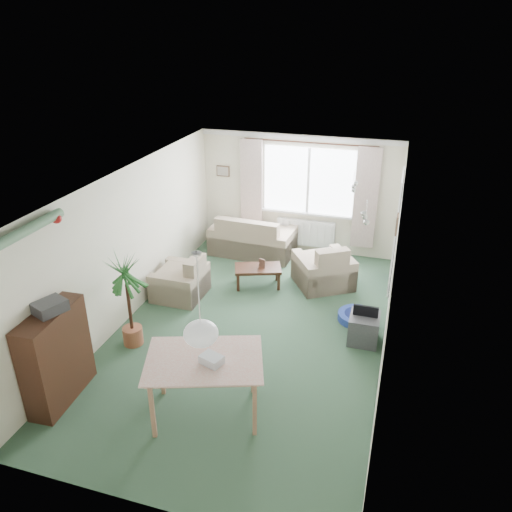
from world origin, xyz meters
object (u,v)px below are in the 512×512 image
(bookshelf, at_px, (56,356))
(coffee_table, at_px, (258,276))
(armchair_left, at_px, (180,276))
(sofa, at_px, (253,234))
(houseplant, at_px, (129,301))
(pet_bed, at_px, (357,317))
(dining_table, at_px, (206,387))
(tv_cube, at_px, (364,328))
(armchair_corner, at_px, (324,264))

(bookshelf, bearing_deg, coffee_table, 63.41)
(armchair_left, relative_size, coffee_table, 1.03)
(sofa, height_order, houseplant, houseplant)
(houseplant, bearing_deg, coffee_table, 60.80)
(armchair_left, height_order, houseplant, houseplant)
(pet_bed, bearing_deg, coffee_table, 160.73)
(sofa, relative_size, pet_bed, 2.74)
(armchair_left, relative_size, pet_bed, 1.40)
(bookshelf, xyz_separation_m, dining_table, (1.86, 0.26, -0.23))
(bookshelf, height_order, houseplant, houseplant)
(armchair_left, xyz_separation_m, pet_bed, (3.05, 0.09, -0.32))
(houseplant, xyz_separation_m, tv_cube, (3.27, 1.06, -0.51))
(coffee_table, bearing_deg, pet_bed, -19.27)
(sofa, distance_m, coffee_table, 1.43)
(coffee_table, xyz_separation_m, bookshelf, (-1.53, -3.56, 0.44))
(houseplant, distance_m, tv_cube, 3.48)
(sofa, xyz_separation_m, houseplant, (-0.76, -3.57, 0.32))
(bookshelf, xyz_separation_m, pet_bed, (3.39, 2.91, -0.56))
(bookshelf, distance_m, tv_cube, 4.27)
(sofa, bearing_deg, dining_table, 103.46)
(dining_table, height_order, tv_cube, dining_table)
(sofa, height_order, coffee_table, sofa)
(armchair_corner, relative_size, bookshelf, 0.75)
(pet_bed, bearing_deg, tv_cube, -74.49)
(bookshelf, bearing_deg, dining_table, 4.61)
(armchair_corner, distance_m, armchair_left, 2.57)
(tv_cube, bearing_deg, bookshelf, -146.69)
(armchair_corner, xyz_separation_m, houseplant, (-2.38, -2.64, 0.31))
(sofa, xyz_separation_m, armchair_corner, (1.62, -0.93, 0.00))
(coffee_table, bearing_deg, sofa, 110.92)
(armchair_corner, relative_size, coffee_table, 1.13)
(tv_cube, bearing_deg, sofa, 134.62)
(houseplant, height_order, tv_cube, houseplant)
(sofa, distance_m, houseplant, 3.67)
(armchair_left, bearing_deg, houseplant, -1.89)
(armchair_corner, bearing_deg, pet_bed, 93.19)
(armchair_left, height_order, bookshelf, bookshelf)
(armchair_corner, height_order, houseplant, houseplant)
(armchair_corner, xyz_separation_m, tv_cube, (0.89, -1.58, -0.20))
(coffee_table, distance_m, pet_bed, 1.97)
(dining_table, bearing_deg, armchair_corner, 77.94)
(dining_table, bearing_deg, bookshelf, -172.10)
(armchair_corner, relative_size, pet_bed, 1.53)
(dining_table, bearing_deg, pet_bed, 60.08)
(coffee_table, xyz_separation_m, tv_cube, (2.01, -1.20, 0.03))
(sofa, height_order, armchair_corner, armchair_corner)
(bookshelf, height_order, dining_table, bookshelf)
(dining_table, bearing_deg, sofa, 100.25)
(armchair_corner, height_order, pet_bed, armchair_corner)
(armchair_corner, distance_m, houseplant, 3.57)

